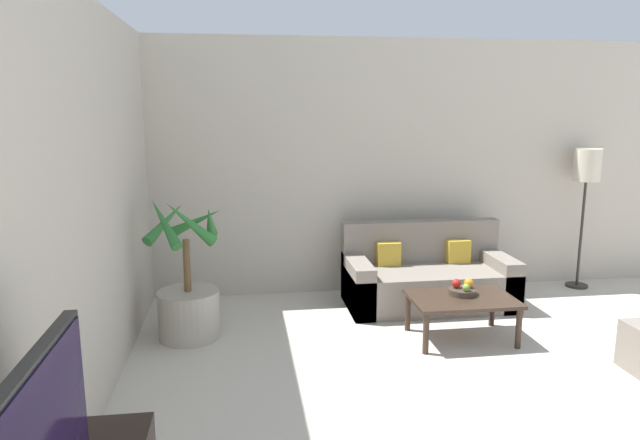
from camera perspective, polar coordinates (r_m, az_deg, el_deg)
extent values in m
cube|color=#BCB2A3|center=(6.51, 14.58, 5.20)|extent=(8.45, 0.06, 2.70)
cube|color=#BCB2A3|center=(2.88, -27.43, -2.76)|extent=(0.06, 8.21, 2.70)
cube|color=black|center=(2.18, -26.18, -19.10)|extent=(0.05, 0.86, 0.58)
cube|color=black|center=(2.17, -25.44, -19.16)|extent=(0.01, 0.82, 0.54)
cylinder|color=#ADA393|center=(5.17, -12.95, -9.16)|extent=(0.53, 0.53, 0.42)
cylinder|color=brown|center=(5.04, -13.17, -4.46)|extent=(0.06, 0.06, 0.46)
cone|color=#2D7533|center=(4.94, -10.92, -0.18)|extent=(0.10, 0.48, 0.38)
cone|color=#2D7533|center=(5.17, -12.33, -0.15)|extent=(0.52, 0.25, 0.31)
cone|color=#2D7533|center=(5.11, -15.24, -0.23)|extent=(0.37, 0.46, 0.34)
cone|color=#2D7533|center=(4.86, -15.32, -0.27)|extent=(0.35, 0.42, 0.42)
cone|color=#2D7533|center=(4.77, -12.88, -0.28)|extent=(0.45, 0.23, 0.43)
cube|color=gray|center=(5.93, 10.79, -6.62)|extent=(1.67, 0.79, 0.39)
cube|color=gray|center=(6.11, 9.99, -2.06)|extent=(1.67, 0.16, 0.43)
cube|color=gray|center=(5.72, 3.80, -6.46)|extent=(0.20, 0.79, 0.51)
cube|color=gray|center=(6.18, 17.30, -5.61)|extent=(0.20, 0.79, 0.51)
cube|color=gold|center=(5.91, 6.85, -3.37)|extent=(0.24, 0.12, 0.24)
cube|color=gold|center=(6.15, 13.63, -3.05)|extent=(0.24, 0.12, 0.24)
cylinder|color=#2D2823|center=(7.10, 24.27, -5.98)|extent=(0.24, 0.24, 0.03)
cylinder|color=#2D2823|center=(6.96, 24.66, -1.24)|extent=(0.03, 0.03, 1.18)
cylinder|color=beige|center=(6.85, 25.17, 5.02)|extent=(0.28, 0.28, 0.35)
cylinder|color=#38281E|center=(4.81, 10.55, -11.10)|extent=(0.05, 0.05, 0.35)
cylinder|color=#38281E|center=(5.12, 19.25, -10.19)|extent=(0.05, 0.05, 0.35)
cylinder|color=#38281E|center=(5.27, 8.78, -9.06)|extent=(0.05, 0.05, 0.35)
cylinder|color=#38281E|center=(5.54, 16.84, -8.38)|extent=(0.05, 0.05, 0.35)
cube|color=#38281E|center=(5.11, 14.03, -7.67)|extent=(0.89, 0.60, 0.03)
cylinder|color=#42382D|center=(5.16, 14.03, -6.98)|extent=(0.24, 0.24, 0.05)
sphere|color=red|center=(5.16, 13.47, -6.18)|extent=(0.08, 0.08, 0.08)
sphere|color=olive|center=(5.09, 14.42, -6.55)|extent=(0.07, 0.07, 0.07)
sphere|color=orange|center=(5.19, 14.65, -6.13)|extent=(0.08, 0.08, 0.08)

